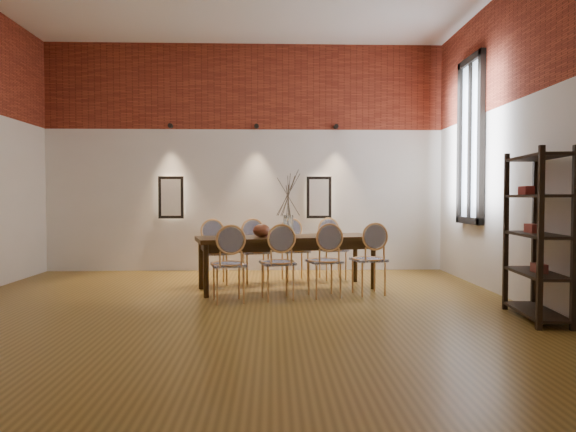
{
  "coord_description": "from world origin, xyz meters",
  "views": [
    {
      "loc": [
        0.47,
        -5.62,
        1.29
      ],
      "look_at": [
        0.68,
        1.2,
        1.05
      ],
      "focal_mm": 32.0,
      "sensor_mm": 36.0,
      "label": 1
    }
  ],
  "objects_px": {
    "chair_near_c": "(324,261)",
    "bowl": "(262,231)",
    "chair_near_b": "(278,263)",
    "shelving_rack": "(537,235)",
    "chair_near_d": "(369,259)",
    "chair_far_b": "(255,252)",
    "chair_far_d": "(333,249)",
    "chair_near_a": "(228,264)",
    "book": "(267,235)",
    "chair_far_c": "(295,251)",
    "dining_table": "(287,263)",
    "chair_far_a": "(214,253)",
    "vase": "(288,226)"
  },
  "relations": [
    {
      "from": "chair_near_b",
      "to": "chair_far_b",
      "type": "bearing_deg",
      "value": 90.0
    },
    {
      "from": "bowl",
      "to": "book",
      "type": "xyz_separation_m",
      "value": [
        0.07,
        0.23,
        -0.07
      ]
    },
    {
      "from": "bowl",
      "to": "book",
      "type": "relative_size",
      "value": 0.92
    },
    {
      "from": "bowl",
      "to": "shelving_rack",
      "type": "height_order",
      "value": "shelving_rack"
    },
    {
      "from": "chair_near_d",
      "to": "chair_far_b",
      "type": "relative_size",
      "value": 1.0
    },
    {
      "from": "dining_table",
      "to": "chair_near_c",
      "type": "distance_m",
      "value": 0.76
    },
    {
      "from": "chair_near_a",
      "to": "chair_near_b",
      "type": "distance_m",
      "value": 0.63
    },
    {
      "from": "chair_near_d",
      "to": "chair_far_c",
      "type": "relative_size",
      "value": 1.0
    },
    {
      "from": "book",
      "to": "bowl",
      "type": "bearing_deg",
      "value": -107.42
    },
    {
      "from": "chair_near_a",
      "to": "chair_far_d",
      "type": "xyz_separation_m",
      "value": [
        1.51,
        1.78,
        0.0
      ]
    },
    {
      "from": "chair_near_a",
      "to": "book",
      "type": "bearing_deg",
      "value": 50.76
    },
    {
      "from": "vase",
      "to": "chair_near_b",
      "type": "bearing_deg",
      "value": -102.22
    },
    {
      "from": "chair_far_c",
      "to": "chair_far_d",
      "type": "relative_size",
      "value": 1.0
    },
    {
      "from": "chair_far_b",
      "to": "chair_far_d",
      "type": "xyz_separation_m",
      "value": [
        1.22,
        0.3,
        0.0
      ]
    },
    {
      "from": "bowl",
      "to": "book",
      "type": "bearing_deg",
      "value": 72.58
    },
    {
      "from": "dining_table",
      "to": "bowl",
      "type": "xyz_separation_m",
      "value": [
        -0.36,
        -0.14,
        0.46
      ]
    },
    {
      "from": "chair_near_a",
      "to": "chair_near_d",
      "type": "distance_m",
      "value": 1.88
    },
    {
      "from": "chair_far_d",
      "to": "chair_near_d",
      "type": "bearing_deg",
      "value": 90.0
    },
    {
      "from": "chair_near_a",
      "to": "dining_table",
      "type": "bearing_deg",
      "value": 35.97
    },
    {
      "from": "chair_near_b",
      "to": "shelving_rack",
      "type": "height_order",
      "value": "shelving_rack"
    },
    {
      "from": "chair_near_d",
      "to": "chair_far_a",
      "type": "xyz_separation_m",
      "value": [
        -2.15,
        0.88,
        0.0
      ]
    },
    {
      "from": "chair_near_d",
      "to": "chair_far_b",
      "type": "bearing_deg",
      "value": 132.57
    },
    {
      "from": "chair_near_d",
      "to": "book",
      "type": "distance_m",
      "value": 1.49
    },
    {
      "from": "dining_table",
      "to": "chair_far_b",
      "type": "height_order",
      "value": "chair_far_b"
    },
    {
      "from": "chair_near_d",
      "to": "chair_far_c",
      "type": "xyz_separation_m",
      "value": [
        -0.93,
        1.18,
        0.0
      ]
    },
    {
      "from": "shelving_rack",
      "to": "chair_near_c",
      "type": "bearing_deg",
      "value": 154.35
    },
    {
      "from": "vase",
      "to": "book",
      "type": "distance_m",
      "value": 0.34
    },
    {
      "from": "chair_near_c",
      "to": "chair_far_c",
      "type": "bearing_deg",
      "value": 90.0
    },
    {
      "from": "chair_far_c",
      "to": "shelving_rack",
      "type": "height_order",
      "value": "shelving_rack"
    },
    {
      "from": "chair_far_c",
      "to": "book",
      "type": "bearing_deg",
      "value": 42.79
    },
    {
      "from": "chair_far_d",
      "to": "chair_near_b",
      "type": "bearing_deg",
      "value": 47.43
    },
    {
      "from": "chair_near_b",
      "to": "chair_near_d",
      "type": "distance_m",
      "value": 1.26
    },
    {
      "from": "book",
      "to": "chair_far_d",
      "type": "bearing_deg",
      "value": 37.49
    },
    {
      "from": "chair_far_a",
      "to": "vase",
      "type": "relative_size",
      "value": 3.13
    },
    {
      "from": "chair_near_c",
      "to": "bowl",
      "type": "bearing_deg",
      "value": 137.64
    },
    {
      "from": "chair_near_b",
      "to": "bowl",
      "type": "xyz_separation_m",
      "value": [
        -0.22,
        0.6,
        0.37
      ]
    },
    {
      "from": "bowl",
      "to": "chair_far_b",
      "type": "bearing_deg",
      "value": 98.5
    },
    {
      "from": "chair_near_b",
      "to": "chair_far_b",
      "type": "height_order",
      "value": "same"
    },
    {
      "from": "chair_near_b",
      "to": "bowl",
      "type": "distance_m",
      "value": 0.74
    },
    {
      "from": "book",
      "to": "chair_near_b",
      "type": "bearing_deg",
      "value": -80.19
    },
    {
      "from": "chair_near_a",
      "to": "bowl",
      "type": "height_order",
      "value": "chair_near_a"
    },
    {
      "from": "chair_far_c",
      "to": "chair_far_d",
      "type": "xyz_separation_m",
      "value": [
        0.61,
        0.15,
        0.0
      ]
    },
    {
      "from": "chair_near_c",
      "to": "bowl",
      "type": "distance_m",
      "value": 1.01
    },
    {
      "from": "shelving_rack",
      "to": "chair_near_d",
      "type": "bearing_deg",
      "value": 142.11
    },
    {
      "from": "bowl",
      "to": "chair_near_a",
      "type": "bearing_deg",
      "value": -117.82
    },
    {
      "from": "chair_near_b",
      "to": "shelving_rack",
      "type": "relative_size",
      "value": 0.52
    },
    {
      "from": "chair_near_d",
      "to": "dining_table",
      "type": "bearing_deg",
      "value": 144.03
    },
    {
      "from": "chair_far_c",
      "to": "vase",
      "type": "xyz_separation_m",
      "value": [
        -0.13,
        -0.73,
        0.43
      ]
    },
    {
      "from": "chair_near_a",
      "to": "bowl",
      "type": "relative_size",
      "value": 3.92
    },
    {
      "from": "dining_table",
      "to": "vase",
      "type": "bearing_deg",
      "value": 0.0
    }
  ]
}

